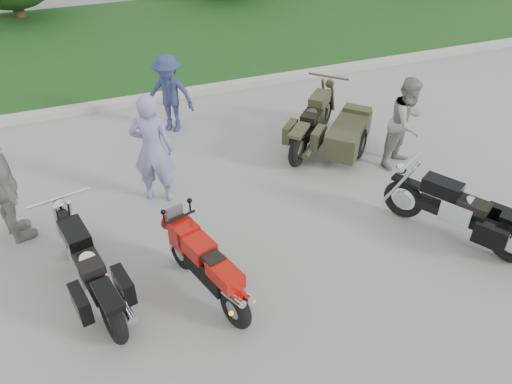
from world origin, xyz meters
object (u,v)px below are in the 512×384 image
object	(u,v)px
person_back	(1,184)
person_grey	(407,123)
cruiser_sidecar	(333,131)
cruiser_left	(91,272)
cruiser_right	(464,215)
person_denim	(169,94)
sportbike_red	(207,267)
person_stripe	(153,149)

from	to	relation	value
person_back	person_grey	bearing A→B (deg)	-111.84
cruiser_sidecar	person_grey	xyz separation A→B (m)	(0.99, -0.85, 0.41)
person_grey	person_back	world-z (taller)	person_back
person_back	cruiser_left	bearing A→B (deg)	-169.63
person_grey	cruiser_right	bearing A→B (deg)	-124.91
person_grey	person_back	distance (m)	6.66
cruiser_right	person_denim	world-z (taller)	person_denim
sportbike_red	cruiser_right	bearing A→B (deg)	-20.91
cruiser_right	person_grey	world-z (taller)	person_grey
person_stripe	cruiser_right	bearing A→B (deg)	171.42
person_stripe	person_grey	distance (m)	4.47
cruiser_left	person_stripe	xyz separation A→B (m)	(1.24, 1.93, 0.48)
cruiser_sidecar	person_grey	size ratio (longest dim) A/B	1.29
person_stripe	person_back	xyz separation A→B (m)	(-2.21, -0.23, 0.03)
cruiser_right	person_grey	xyz separation A→B (m)	(0.42, 2.16, 0.38)
cruiser_sidecar	cruiser_left	bearing A→B (deg)	-109.84
cruiser_right	person_grey	distance (m)	2.23
cruiser_right	person_stripe	distance (m)	4.86
cruiser_left	person_grey	xyz separation A→B (m)	(5.68, 1.41, 0.37)
person_stripe	person_denim	bearing A→B (deg)	-83.60
cruiser_left	cruiser_right	xyz separation A→B (m)	(5.27, -0.74, -0.01)
person_denim	person_back	bearing A→B (deg)	-103.90
cruiser_left	person_denim	size ratio (longest dim) A/B	1.47
cruiser_right	cruiser_sidecar	xyz separation A→B (m)	(-0.57, 3.01, -0.03)
cruiser_left	person_stripe	bearing A→B (deg)	44.72
cruiser_left	person_back	size ratio (longest dim) A/B	1.20
cruiser_sidecar	person_denim	bearing A→B (deg)	-171.25
cruiser_left	person_grey	world-z (taller)	person_grey
person_denim	person_back	world-z (taller)	person_back
cruiser_left	person_back	world-z (taller)	person_back
person_stripe	cruiser_left	bearing A→B (deg)	82.33
sportbike_red	person_back	world-z (taller)	person_back
sportbike_red	person_back	xyz separation A→B (m)	(-2.38, 2.19, 0.47)
person_denim	person_back	size ratio (longest dim) A/B	0.82
person_stripe	person_denim	xyz separation A→B (m)	(0.76, 2.26, -0.14)
cruiser_right	person_back	world-z (taller)	person_back
sportbike_red	person_denim	distance (m)	4.73
cruiser_left	person_back	bearing A→B (deg)	107.18
sportbike_red	cruiser_left	world-z (taller)	cruiser_left
cruiser_right	cruiser_sidecar	bearing A→B (deg)	70.10
cruiser_right	person_back	size ratio (longest dim) A/B	1.07
cruiser_sidecar	person_denim	distance (m)	3.33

